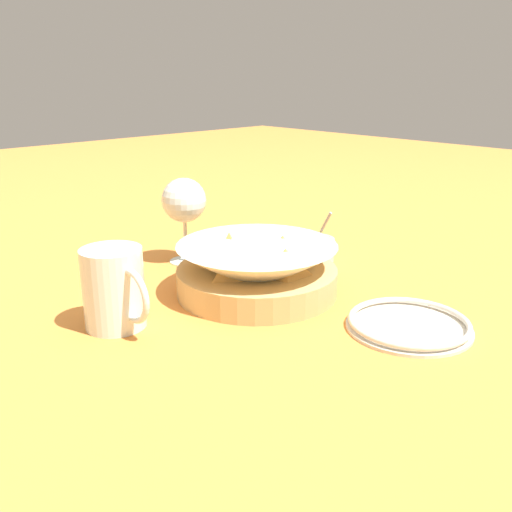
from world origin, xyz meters
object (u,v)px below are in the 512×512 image
object	(u,v)px
food_basket	(256,272)
side_plate	(409,324)
sauce_cup	(315,248)
wine_glass	(184,203)
beer_mug	(115,291)

from	to	relation	value
food_basket	side_plate	distance (m)	0.25
sauce_cup	wine_glass	distance (m)	0.25
beer_mug	side_plate	bearing A→B (deg)	44.83
food_basket	side_plate	bearing A→B (deg)	13.84
wine_glass	beer_mug	world-z (taller)	wine_glass
wine_glass	side_plate	distance (m)	0.46
sauce_cup	side_plate	xyz separation A→B (m)	(0.28, -0.13, -0.02)
wine_glass	side_plate	bearing A→B (deg)	5.52
side_plate	beer_mug	bearing A→B (deg)	-135.17
food_basket	side_plate	size ratio (longest dim) A/B	1.48
food_basket	side_plate	world-z (taller)	food_basket
sauce_cup	side_plate	bearing A→B (deg)	-25.05
food_basket	beer_mug	bearing A→B (deg)	-101.24
food_basket	beer_mug	distance (m)	0.23
beer_mug	side_plate	size ratio (longest dim) A/B	0.74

